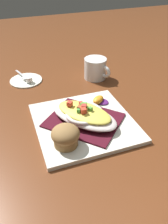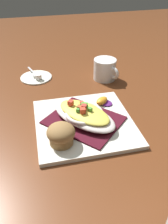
{
  "view_description": "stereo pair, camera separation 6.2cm",
  "coord_description": "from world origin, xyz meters",
  "px_view_note": "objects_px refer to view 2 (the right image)",
  "views": [
    {
      "loc": [
        -0.47,
        0.18,
        0.4
      ],
      "look_at": [
        0.0,
        0.0,
        0.04
      ],
      "focal_mm": 36.84,
      "sensor_mm": 36.0,
      "label": 1
    },
    {
      "loc": [
        -0.49,
        0.12,
        0.4
      ],
      "look_at": [
        0.0,
        0.0,
        0.04
      ],
      "focal_mm": 36.84,
      "sensor_mm": 36.0,
      "label": 2
    }
  ],
  "objects_px": {
    "coffee_mug": "(105,70)",
    "creamer_saucer": "(36,77)",
    "muffin": "(61,134)",
    "square_plate": "(84,122)",
    "spoon": "(35,74)",
    "gratin_dish": "(84,114)",
    "creamer_cup_0": "(38,76)",
    "orange_garnish": "(103,101)"
  },
  "relations": [
    {
      "from": "square_plate",
      "to": "coffee_mug",
      "type": "bearing_deg",
      "value": -29.59
    },
    {
      "from": "coffee_mug",
      "to": "spoon",
      "type": "relative_size",
      "value": 1.12
    },
    {
      "from": "orange_garnish",
      "to": "spoon",
      "type": "bearing_deg",
      "value": 36.71
    },
    {
      "from": "orange_garnish",
      "to": "creamer_saucer",
      "type": "relative_size",
      "value": 0.55
    },
    {
      "from": "creamer_saucer",
      "to": "spoon",
      "type": "distance_m",
      "value": 0.01
    },
    {
      "from": "orange_garnish",
      "to": "spoon",
      "type": "relative_size",
      "value": 0.67
    },
    {
      "from": "orange_garnish",
      "to": "creamer_saucer",
      "type": "bearing_deg",
      "value": 37.04
    },
    {
      "from": "square_plate",
      "to": "gratin_dish",
      "type": "distance_m",
      "value": 0.03
    },
    {
      "from": "gratin_dish",
      "to": "creamer_cup_0",
      "type": "height_order",
      "value": "gratin_dish"
    },
    {
      "from": "coffee_mug",
      "to": "square_plate",
      "type": "bearing_deg",
      "value": 150.41
    },
    {
      "from": "square_plate",
      "to": "spoon",
      "type": "height_order",
      "value": "spoon"
    },
    {
      "from": "square_plate",
      "to": "orange_garnish",
      "type": "relative_size",
      "value": 4.14
    },
    {
      "from": "square_plate",
      "to": "spoon",
      "type": "distance_m",
      "value": 0.34
    },
    {
      "from": "muffin",
      "to": "creamer_cup_0",
      "type": "xyz_separation_m",
      "value": [
        0.36,
        0.03,
        -0.02
      ]
    },
    {
      "from": "orange_garnish",
      "to": "coffee_mug",
      "type": "relative_size",
      "value": 0.6
    },
    {
      "from": "gratin_dish",
      "to": "coffee_mug",
      "type": "height_order",
      "value": "coffee_mug"
    },
    {
      "from": "square_plate",
      "to": "creamer_saucer",
      "type": "distance_m",
      "value": 0.34
    },
    {
      "from": "muffin",
      "to": "spoon",
      "type": "relative_size",
      "value": 0.73
    },
    {
      "from": "muffin",
      "to": "orange_garnish",
      "type": "relative_size",
      "value": 1.08
    },
    {
      "from": "gratin_dish",
      "to": "orange_garnish",
      "type": "relative_size",
      "value": 3.38
    },
    {
      "from": "gratin_dish",
      "to": "spoon",
      "type": "relative_size",
      "value": 2.28
    },
    {
      "from": "creamer_cup_0",
      "to": "coffee_mug",
      "type": "bearing_deg",
      "value": -100.13
    },
    {
      "from": "coffee_mug",
      "to": "gratin_dish",
      "type": "bearing_deg",
      "value": 150.38
    },
    {
      "from": "spoon",
      "to": "gratin_dish",
      "type": "bearing_deg",
      "value": -161.15
    },
    {
      "from": "spoon",
      "to": "orange_garnish",
      "type": "bearing_deg",
      "value": -143.29
    },
    {
      "from": "creamer_saucer",
      "to": "orange_garnish",
      "type": "bearing_deg",
      "value": -142.96
    },
    {
      "from": "muffin",
      "to": "creamer_saucer",
      "type": "height_order",
      "value": "muffin"
    },
    {
      "from": "gratin_dish",
      "to": "coffee_mug",
      "type": "distance_m",
      "value": 0.29
    },
    {
      "from": "creamer_cup_0",
      "to": "square_plate",
      "type": "bearing_deg",
      "value": -161.06
    },
    {
      "from": "square_plate",
      "to": "spoon",
      "type": "bearing_deg",
      "value": 18.87
    },
    {
      "from": "muffin",
      "to": "coffee_mug",
      "type": "relative_size",
      "value": 0.65
    },
    {
      "from": "gratin_dish",
      "to": "muffin",
      "type": "distance_m",
      "value": 0.1
    },
    {
      "from": "muffin",
      "to": "orange_garnish",
      "type": "height_order",
      "value": "muffin"
    },
    {
      "from": "coffee_mug",
      "to": "creamer_saucer",
      "type": "relative_size",
      "value": 0.9
    },
    {
      "from": "gratin_dish",
      "to": "creamer_cup_0",
      "type": "relative_size",
      "value": 9.03
    },
    {
      "from": "muffin",
      "to": "creamer_cup_0",
      "type": "relative_size",
      "value": 2.88
    },
    {
      "from": "square_plate",
      "to": "muffin",
      "type": "xyz_separation_m",
      "value": [
        -0.07,
        0.07,
        0.03
      ]
    },
    {
      "from": "muffin",
      "to": "spoon",
      "type": "xyz_separation_m",
      "value": [
        0.39,
        0.04,
        -0.03
      ]
    },
    {
      "from": "muffin",
      "to": "coffee_mug",
      "type": "distance_m",
      "value": 0.39
    },
    {
      "from": "coffee_mug",
      "to": "spoon",
      "type": "distance_m",
      "value": 0.26
    },
    {
      "from": "gratin_dish",
      "to": "coffee_mug",
      "type": "bearing_deg",
      "value": -29.62
    },
    {
      "from": "spoon",
      "to": "creamer_cup_0",
      "type": "height_order",
      "value": "creamer_cup_0"
    }
  ]
}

